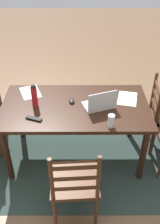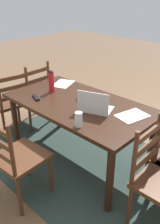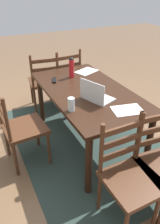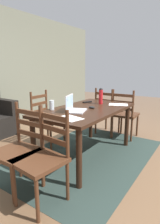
{
  "view_description": "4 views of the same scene",
  "coord_description": "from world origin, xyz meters",
  "px_view_note": "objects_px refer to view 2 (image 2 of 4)",
  "views": [
    {
      "loc": [
        -0.05,
        2.34,
        2.38
      ],
      "look_at": [
        -0.05,
        -0.13,
        0.57
      ],
      "focal_mm": 41.59,
      "sensor_mm": 36.0,
      "label": 1
    },
    {
      "loc": [
        -1.67,
        1.72,
        1.86
      ],
      "look_at": [
        0.07,
        -0.1,
        0.57
      ],
      "focal_mm": 39.41,
      "sensor_mm": 36.0,
      "label": 2
    },
    {
      "loc": [
        -2.08,
        1.12,
        1.86
      ],
      "look_at": [
        -0.02,
        0.1,
        0.49
      ],
      "focal_mm": 35.71,
      "sensor_mm": 36.0,
      "label": 3
    },
    {
      "loc": [
        -2.32,
        -1.45,
        1.33
      ],
      "look_at": [
        0.01,
        0.13,
        0.68
      ],
      "focal_mm": 30.45,
      "sensor_mm": 36.0,
      "label": 4
    }
  ],
  "objects_px": {
    "chair_far_head": "(17,158)",
    "drinking_glass": "(79,119)",
    "laptop": "(95,106)",
    "dining_table": "(78,110)",
    "water_bottle": "(52,81)",
    "chair_right_near": "(32,95)",
    "computer_mouse": "(80,98)",
    "tv_remote": "(36,97)",
    "chair_right_far": "(11,102)"
  },
  "relations": [
    {
      "from": "chair_right_near",
      "to": "computer_mouse",
      "type": "relative_size",
      "value": 9.5
    },
    {
      "from": "dining_table",
      "to": "water_bottle",
      "type": "height_order",
      "value": "water_bottle"
    },
    {
      "from": "drinking_glass",
      "to": "chair_right_near",
      "type": "bearing_deg",
      "value": -20.34
    },
    {
      "from": "laptop",
      "to": "drinking_glass",
      "type": "relative_size",
      "value": 2.76
    },
    {
      "from": "chair_right_near",
      "to": "laptop",
      "type": "xyz_separation_m",
      "value": [
        -1.37,
        0.22,
        0.35
      ]
    },
    {
      "from": "tv_remote",
      "to": "computer_mouse",
      "type": "bearing_deg",
      "value": 150.52
    },
    {
      "from": "computer_mouse",
      "to": "chair_right_far",
      "type": "bearing_deg",
      "value": 10.22
    },
    {
      "from": "laptop",
      "to": "drinking_glass",
      "type": "xyz_separation_m",
      "value": [
        -0.09,
        0.32,
        0.01
      ]
    },
    {
      "from": "water_bottle",
      "to": "computer_mouse",
      "type": "height_order",
      "value": "water_bottle"
    },
    {
      "from": "laptop",
      "to": "tv_remote",
      "type": "bearing_deg",
      "value": 16.77
    },
    {
      "from": "dining_table",
      "to": "water_bottle",
      "type": "bearing_deg",
      "value": -0.37
    },
    {
      "from": "chair_far_head",
      "to": "laptop",
      "type": "distance_m",
      "value": 0.89
    },
    {
      "from": "computer_mouse",
      "to": "drinking_glass",
      "type": "bearing_deg",
      "value": 129.76
    },
    {
      "from": "chair_far_head",
      "to": "drinking_glass",
      "type": "height_order",
      "value": "chair_far_head"
    },
    {
      "from": "computer_mouse",
      "to": "laptop",
      "type": "bearing_deg",
      "value": 157.57
    },
    {
      "from": "drinking_glass",
      "to": "chair_right_far",
      "type": "bearing_deg",
      "value": -7.01
    },
    {
      "from": "dining_table",
      "to": "tv_remote",
      "type": "height_order",
      "value": "tv_remote"
    },
    {
      "from": "chair_far_head",
      "to": "laptop",
      "type": "relative_size",
      "value": 2.53
    },
    {
      "from": "laptop",
      "to": "water_bottle",
      "type": "xyz_separation_m",
      "value": [
        0.7,
        -0.05,
        0.08
      ]
    },
    {
      "from": "chair_far_head",
      "to": "tv_remote",
      "type": "height_order",
      "value": "chair_far_head"
    },
    {
      "from": "chair_right_near",
      "to": "laptop",
      "type": "height_order",
      "value": "laptop"
    },
    {
      "from": "chair_right_near",
      "to": "water_bottle",
      "type": "height_order",
      "value": "water_bottle"
    },
    {
      "from": "laptop",
      "to": "computer_mouse",
      "type": "bearing_deg",
      "value": -19.54
    },
    {
      "from": "drinking_glass",
      "to": "tv_remote",
      "type": "distance_m",
      "value": 0.78
    },
    {
      "from": "water_bottle",
      "to": "tv_remote",
      "type": "xyz_separation_m",
      "value": [
        -0.02,
        0.25,
        -0.13
      ]
    },
    {
      "from": "chair_right_far",
      "to": "computer_mouse",
      "type": "xyz_separation_m",
      "value": [
        -1.06,
        -0.25,
        0.31
      ]
    },
    {
      "from": "water_bottle",
      "to": "tv_remote",
      "type": "bearing_deg",
      "value": 94.12
    },
    {
      "from": "chair_right_near",
      "to": "computer_mouse",
      "type": "bearing_deg",
      "value": 173.93
    },
    {
      "from": "chair_right_far",
      "to": "tv_remote",
      "type": "bearing_deg",
      "value": 174.43
    },
    {
      "from": "drinking_glass",
      "to": "tv_remote",
      "type": "relative_size",
      "value": 0.8
    },
    {
      "from": "chair_far_head",
      "to": "drinking_glass",
      "type": "xyz_separation_m",
      "value": [
        -0.35,
        -0.45,
        0.36
      ]
    },
    {
      "from": "chair_right_far",
      "to": "drinking_glass",
      "type": "relative_size",
      "value": 6.97
    },
    {
      "from": "laptop",
      "to": "water_bottle",
      "type": "bearing_deg",
      "value": -3.75
    },
    {
      "from": "computer_mouse",
      "to": "chair_far_head",
      "type": "bearing_deg",
      "value": 89.73
    },
    {
      "from": "chair_right_near",
      "to": "laptop",
      "type": "bearing_deg",
      "value": 170.81
    },
    {
      "from": "water_bottle",
      "to": "computer_mouse",
      "type": "bearing_deg",
      "value": -171.03
    },
    {
      "from": "laptop",
      "to": "dining_table",
      "type": "bearing_deg",
      "value": -9.15
    },
    {
      "from": "computer_mouse",
      "to": "tv_remote",
      "type": "bearing_deg",
      "value": 36.87
    },
    {
      "from": "chair_right_far",
      "to": "water_bottle",
      "type": "height_order",
      "value": "water_bottle"
    },
    {
      "from": "dining_table",
      "to": "drinking_glass",
      "type": "height_order",
      "value": "drinking_glass"
    },
    {
      "from": "drinking_glass",
      "to": "computer_mouse",
      "type": "xyz_separation_m",
      "value": [
        0.39,
        -0.43,
        -0.05
      ]
    },
    {
      "from": "computer_mouse",
      "to": "tv_remote",
      "type": "height_order",
      "value": "computer_mouse"
    },
    {
      "from": "chair_right_near",
      "to": "tv_remote",
      "type": "distance_m",
      "value": 0.86
    },
    {
      "from": "chair_right_far",
      "to": "chair_right_near",
      "type": "distance_m",
      "value": 0.36
    },
    {
      "from": "water_bottle",
      "to": "drinking_glass",
      "type": "distance_m",
      "value": 0.87
    },
    {
      "from": "dining_table",
      "to": "chair_right_far",
      "type": "distance_m",
      "value": 1.13
    },
    {
      "from": "water_bottle",
      "to": "laptop",
      "type": "bearing_deg",
      "value": 176.25
    },
    {
      "from": "water_bottle",
      "to": "computer_mouse",
      "type": "distance_m",
      "value": 0.42
    },
    {
      "from": "dining_table",
      "to": "chair_right_far",
      "type": "xyz_separation_m",
      "value": [
        1.1,
        0.18,
        -0.2
      ]
    },
    {
      "from": "laptop",
      "to": "tv_remote",
      "type": "relative_size",
      "value": 2.21
    }
  ]
}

